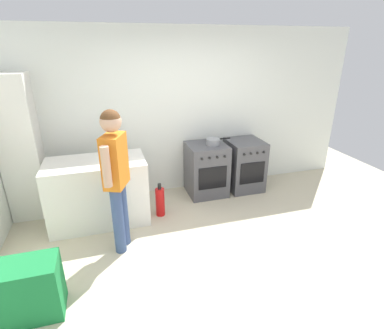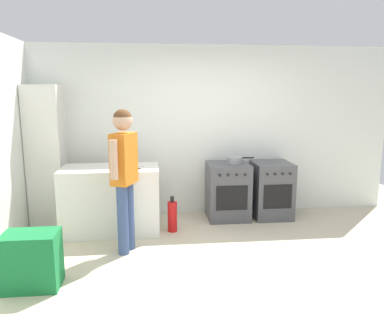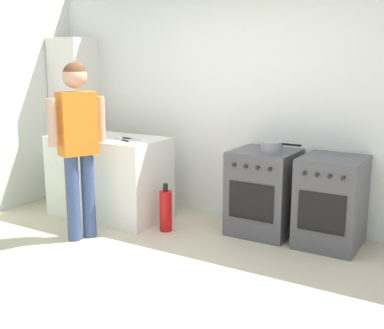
% 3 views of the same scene
% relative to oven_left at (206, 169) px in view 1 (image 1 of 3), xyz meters
% --- Properties ---
extents(ground_plane, '(8.00, 8.00, 0.00)m').
position_rel_oven_left_xyz_m(ground_plane, '(-0.35, -1.58, -0.43)').
color(ground_plane, beige).
extents(back_wall, '(6.00, 0.10, 2.60)m').
position_rel_oven_left_xyz_m(back_wall, '(-0.35, 0.37, 0.87)').
color(back_wall, silver).
rests_on(back_wall, ground).
extents(counter_unit, '(1.30, 0.70, 0.90)m').
position_rel_oven_left_xyz_m(counter_unit, '(-1.70, -0.38, 0.02)').
color(counter_unit, silver).
rests_on(counter_unit, ground).
extents(oven_left, '(0.61, 0.62, 0.85)m').
position_rel_oven_left_xyz_m(oven_left, '(0.00, 0.00, 0.00)').
color(oven_left, '#4C4C51').
rests_on(oven_left, ground).
extents(oven_right, '(0.56, 0.62, 0.85)m').
position_rel_oven_left_xyz_m(oven_right, '(0.68, -0.00, -0.00)').
color(oven_right, '#4C4C51').
rests_on(oven_right, ground).
extents(pot, '(0.40, 0.22, 0.10)m').
position_rel_oven_left_xyz_m(pot, '(0.09, -0.04, 0.48)').
color(pot, gray).
rests_on(pot, oven_left).
extents(knife_utility, '(0.25, 0.04, 0.01)m').
position_rel_oven_left_xyz_m(knife_utility, '(-1.38, -0.37, 0.48)').
color(knife_utility, silver).
rests_on(knife_utility, counter_unit).
extents(knife_chef, '(0.30, 0.15, 0.01)m').
position_rel_oven_left_xyz_m(knife_chef, '(-1.42, -0.48, 0.48)').
color(knife_chef, silver).
rests_on(knife_chef, counter_unit).
extents(person, '(0.32, 0.53, 1.71)m').
position_rel_oven_left_xyz_m(person, '(-1.46, -1.08, 0.61)').
color(person, '#384C7A').
rests_on(person, ground).
extents(fire_extinguisher, '(0.13, 0.13, 0.50)m').
position_rel_oven_left_xyz_m(fire_extinguisher, '(-0.87, -0.48, -0.21)').
color(fire_extinguisher, red).
rests_on(fire_extinguisher, ground).
extents(recycling_crate_lower, '(0.52, 0.36, 0.28)m').
position_rel_oven_left_xyz_m(recycling_crate_lower, '(-2.31, -1.86, -0.29)').
color(recycling_crate_lower, '#197238').
rests_on(recycling_crate_lower, ground).
extents(recycling_crate_upper, '(0.52, 0.36, 0.28)m').
position_rel_oven_left_xyz_m(recycling_crate_upper, '(-2.31, -1.86, -0.01)').
color(recycling_crate_upper, '#197238').
rests_on(recycling_crate_upper, recycling_crate_lower).
extents(larder_cabinet, '(0.48, 0.44, 2.00)m').
position_rel_oven_left_xyz_m(larder_cabinet, '(-2.65, 0.10, 0.57)').
color(larder_cabinet, silver).
rests_on(larder_cabinet, ground).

